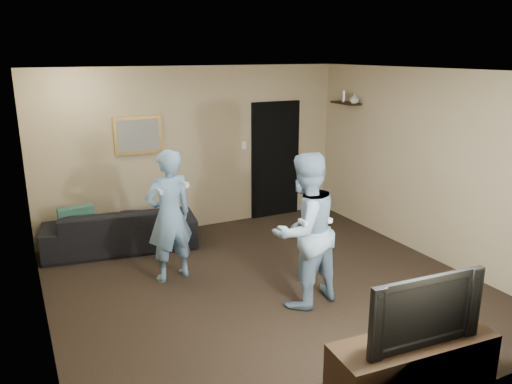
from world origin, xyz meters
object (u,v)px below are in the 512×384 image
tv_console (412,367)px  wii_player_left (169,216)px  television (418,306)px  wii_player_right (304,231)px  sofa (120,228)px

tv_console → wii_player_left: bearing=114.5°
tv_console → television: television is taller
television → wii_player_left: bearing=114.5°
wii_player_left → wii_player_right: wii_player_right is taller
wii_player_left → wii_player_right: (1.15, -1.31, 0.05)m
sofa → wii_player_left: (0.37, -1.31, 0.52)m
sofa → wii_player_right: 3.08m
sofa → television: size_ratio=2.02×
television → wii_player_right: wii_player_right is taller
sofa → tv_console: 4.63m
sofa → television: television is taller
tv_console → wii_player_right: size_ratio=0.82×
wii_player_right → wii_player_left: bearing=131.4°
tv_console → wii_player_right: (0.02, 1.77, 0.64)m
television → wii_player_left: (-1.14, 3.08, 0.02)m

